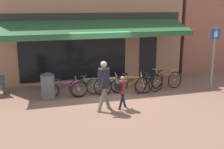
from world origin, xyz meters
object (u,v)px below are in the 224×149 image
at_px(litter_bin, 48,86).
at_px(bicycle_green, 91,87).
at_px(bicycle_orange, 131,84).
at_px(bicycle_red, 165,81).
at_px(pedestrian_child, 122,89).
at_px(bicycle_silver, 106,85).
at_px(bicycle_purple, 65,89).
at_px(bicycle_black, 149,82).
at_px(parking_sign, 214,53).
at_px(pedestrian_adult, 104,81).

bearing_deg(litter_bin, bicycle_green, -4.38).
height_order(bicycle_orange, bicycle_red, bicycle_red).
height_order(bicycle_green, bicycle_orange, bicycle_green).
xyz_separation_m(pedestrian_child, litter_bin, (-2.40, 1.75, -0.19)).
xyz_separation_m(bicycle_green, bicycle_orange, (1.67, -0.13, -0.00)).
distance_m(bicycle_silver, litter_bin, 2.34).
xyz_separation_m(bicycle_purple, pedestrian_child, (1.76, -1.72, 0.37)).
bearing_deg(bicycle_black, parking_sign, -39.01).
bearing_deg(pedestrian_child, bicycle_orange, 47.51).
bearing_deg(bicycle_black, bicycle_purple, 151.61).
height_order(bicycle_orange, litter_bin, litter_bin).
bearing_deg(pedestrian_adult, bicycle_purple, 116.11).
distance_m(litter_bin, parking_sign, 6.89).
bearing_deg(bicycle_orange, litter_bin, -163.44).
distance_m(bicycle_silver, bicycle_red, 2.57).
relative_size(pedestrian_child, parking_sign, 0.44).
relative_size(bicycle_purple, bicycle_orange, 1.06).
bearing_deg(pedestrian_child, pedestrian_adult, 166.35).
distance_m(bicycle_green, pedestrian_adult, 1.73).
bearing_deg(bicycle_purple, bicycle_red, 3.75).
bearing_deg(pedestrian_child, bicycle_green, 103.88).
height_order(bicycle_green, bicycle_silver, bicycle_green).
height_order(bicycle_silver, parking_sign, parking_sign).
bearing_deg(bicycle_green, bicycle_red, 2.41).
bearing_deg(bicycle_purple, litter_bin, -176.65).
bearing_deg(bicycle_green, bicycle_purple, 177.90).
height_order(bicycle_silver, pedestrian_child, pedestrian_child).
height_order(bicycle_black, pedestrian_adult, pedestrian_adult).
xyz_separation_m(bicycle_red, pedestrian_adult, (-3.13, -1.54, 0.66)).
xyz_separation_m(bicycle_red, litter_bin, (-4.89, 0.18, 0.15)).
xyz_separation_m(bicycle_purple, bicycle_red, (4.26, -0.16, 0.04)).
relative_size(bicycle_green, litter_bin, 1.61).
distance_m(bicycle_green, bicycle_red, 3.25).
relative_size(bicycle_green, bicycle_orange, 1.03).
bearing_deg(bicycle_green, parking_sign, -3.93).
xyz_separation_m(pedestrian_adult, litter_bin, (-1.76, 1.72, -0.52)).
bearing_deg(bicycle_green, bicycle_silver, 12.72).
xyz_separation_m(bicycle_green, bicycle_black, (2.52, -0.06, 0.00)).
bearing_deg(litter_bin, pedestrian_adult, -44.36).
bearing_deg(bicycle_red, pedestrian_adult, -166.85).
relative_size(bicycle_orange, pedestrian_child, 1.43).
bearing_deg(bicycle_black, pedestrian_child, -164.24).
height_order(bicycle_black, bicycle_red, same).
bearing_deg(parking_sign, bicycle_red, 162.04).
bearing_deg(bicycle_purple, parking_sign, -1.22).
relative_size(pedestrian_child, litter_bin, 1.09).
height_order(bicycle_purple, bicycle_green, bicycle_green).
relative_size(bicycle_purple, pedestrian_adult, 1.02).
bearing_deg(bicycle_green, pedestrian_child, -61.62).
bearing_deg(parking_sign, bicycle_silver, 170.08).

